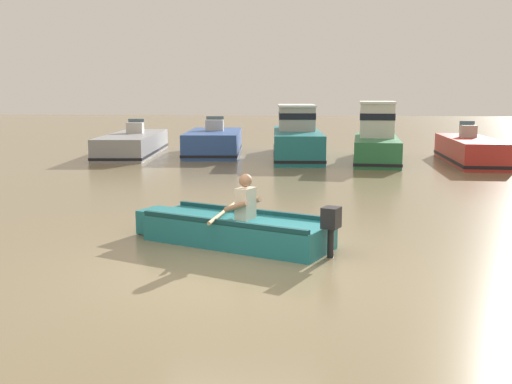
% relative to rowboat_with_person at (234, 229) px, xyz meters
% --- Properties ---
extents(ground_plane, '(120.00, 120.00, 0.00)m').
position_rel_rowboat_with_person_xyz_m(ground_plane, '(0.23, -1.41, -0.25)').
color(ground_plane, '#7A6B4C').
extents(rowboat_with_person, '(3.58, 2.38, 1.19)m').
position_rel_rowboat_with_person_xyz_m(rowboat_with_person, '(0.00, 0.00, 0.00)').
color(rowboat_with_person, '#1E727A').
rests_on(rowboat_with_person, ground).
extents(moored_boat_grey, '(2.65, 6.75, 1.43)m').
position_rel_rowboat_with_person_xyz_m(moored_boat_grey, '(-6.27, 14.07, 0.15)').
color(moored_boat_grey, gray).
rests_on(moored_boat_grey, ground).
extents(moored_boat_blue, '(2.63, 5.42, 1.54)m').
position_rel_rowboat_with_person_xyz_m(moored_boat_blue, '(-2.99, 14.52, 0.21)').
color(moored_boat_blue, '#2D519E').
rests_on(moored_boat_blue, ground).
extents(moored_boat_teal, '(2.32, 6.82, 2.04)m').
position_rel_rowboat_with_person_xyz_m(moored_boat_teal, '(0.43, 13.87, 0.52)').
color(moored_boat_teal, '#1E727A').
rests_on(moored_boat_teal, ground).
extents(moored_boat_green, '(1.92, 5.32, 2.19)m').
position_rel_rowboat_with_person_xyz_m(moored_boat_green, '(3.43, 12.78, 0.55)').
color(moored_boat_green, '#287042').
rests_on(moored_boat_green, ground).
extents(moored_boat_red, '(1.64, 5.49, 1.48)m').
position_rel_rowboat_with_person_xyz_m(moored_boat_red, '(6.74, 12.48, 0.18)').
color(moored_boat_red, '#B72D28').
rests_on(moored_boat_red, ground).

